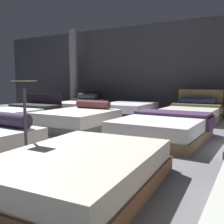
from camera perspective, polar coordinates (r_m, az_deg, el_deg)
The scene contains 11 objects.
ground_plane at distance 5.69m, azimuth -0.22°, elevation -5.27°, with size 18.00×18.00×0.02m, color slate.
showroom_back_wall at distance 10.36m, azimuth 14.04°, elevation 9.62°, with size 18.00×0.06×3.50m, color #47474C.
bed_2 at distance 2.91m, azimuth -7.00°, elevation -12.68°, with size 1.64×2.19×0.40m.
bed_4 at distance 7.97m, azimuth -19.72°, elevation -0.56°, with size 1.65×2.13×0.79m.
bed_5 at distance 6.44m, azimuth -7.52°, elevation -1.70°, with size 1.60×1.92×0.68m.
bed_6 at distance 5.42m, azimuth 11.16°, elevation -3.47°, with size 1.76×2.19×0.49m.
bed_8 at distance 10.02m, azimuth -7.10°, elevation 1.24°, with size 1.65×2.01×0.85m.
bed_9 at distance 8.84m, azimuth 3.72°, elevation 0.49°, with size 1.59×2.07×0.46m.
bed_10 at distance 8.35m, azimuth 17.52°, elevation -0.11°, with size 1.67×2.09×0.93m.
price_sign at distance 3.74m, azimuth -18.64°, elevation -4.41°, with size 0.28×0.24×1.18m.
support_pillar at distance 11.78m, azimuth -8.53°, elevation 9.34°, with size 0.36×0.36×3.50m, color #99999E.
Camera 1 is at (2.74, -4.85, 1.15)m, focal length 41.12 mm.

